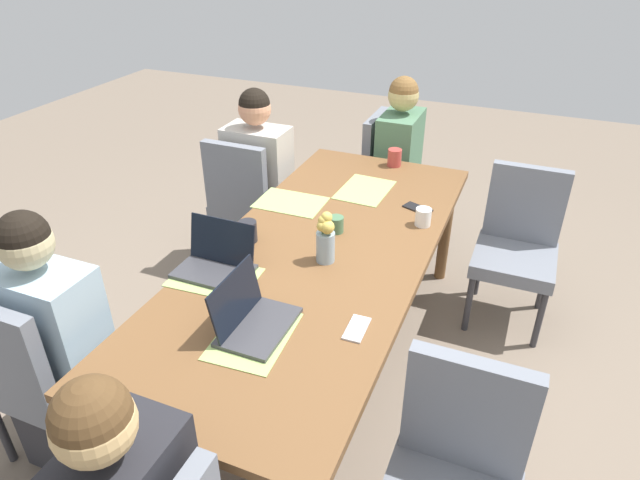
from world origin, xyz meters
name	(u,v)px	position (x,y,z in m)	size (l,w,h in m)	color
ground_plane	(320,367)	(0.00, 0.00, 0.00)	(10.00, 10.00, 0.00)	#756656
dining_table	(320,262)	(0.00, 0.00, 0.67)	(2.35, 0.98, 0.74)	brown
chair_far_left_mid	(246,197)	(0.77, 0.84, 0.50)	(0.44, 0.44, 0.90)	slate
person_far_left_mid	(260,190)	(0.85, 0.78, 0.53)	(0.36, 0.40, 1.19)	#2D2D33
chair_far_left_far	(37,370)	(-0.94, 0.85, 0.50)	(0.44, 0.44, 0.90)	slate
person_far_left_far	(61,357)	(-0.86, 0.79, 0.53)	(0.36, 0.40, 1.19)	#2D2D33
chair_head_right_right_near	(389,172)	(1.52, 0.09, 0.50)	(0.44, 0.44, 0.90)	slate
person_head_right_right_near	(397,173)	(1.46, 0.02, 0.53)	(0.40, 0.36, 1.19)	#2D2D33
chair_near_right_mid	(454,476)	(-0.78, -0.80, 0.50)	(0.44, 0.44, 0.90)	slate
chair_near_right_far	(518,240)	(0.88, -0.85, 0.50)	(0.44, 0.44, 0.90)	slate
flower_vase	(326,237)	(-0.08, -0.06, 0.86)	(0.08, 0.09, 0.24)	#8EA8B7
placemat_head_left_left_near	(254,336)	(-0.66, -0.01, 0.74)	(0.36, 0.26, 0.00)	#9EBC66
placemat_far_left_mid	(291,202)	(0.38, 0.33, 0.74)	(0.36, 0.26, 0.00)	#9EBC66
placemat_far_left_far	(215,277)	(-0.39, 0.33, 0.74)	(0.36, 0.26, 0.00)	#9EBC66
placemat_head_right_right_near	(365,190)	(0.68, 0.01, 0.74)	(0.36, 0.26, 0.00)	#9EBC66
laptop_far_left_far	(216,262)	(-0.33, 0.35, 0.78)	(0.22, 0.32, 0.21)	#38383D
laptop_head_left_left_near	(252,318)	(-0.62, 0.02, 0.79)	(0.32, 0.22, 0.21)	#38383D
coffee_mug_near_left	(423,217)	(0.41, -0.39, 0.79)	(0.08, 0.08, 0.09)	white
coffee_mug_near_right	(336,224)	(0.18, -0.01, 0.78)	(0.07, 0.07, 0.08)	#47704C
coffee_mug_centre_left	(248,231)	(-0.06, 0.35, 0.79)	(0.09, 0.09, 0.10)	#232328
coffee_mug_centre_right	(395,158)	(1.09, -0.05, 0.79)	(0.08, 0.08, 0.11)	#AD3D38
phone_black	(418,208)	(0.57, -0.32, 0.74)	(0.15, 0.07, 0.01)	black
phone_silver	(357,329)	(-0.48, -0.35, 0.74)	(0.15, 0.07, 0.01)	silver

